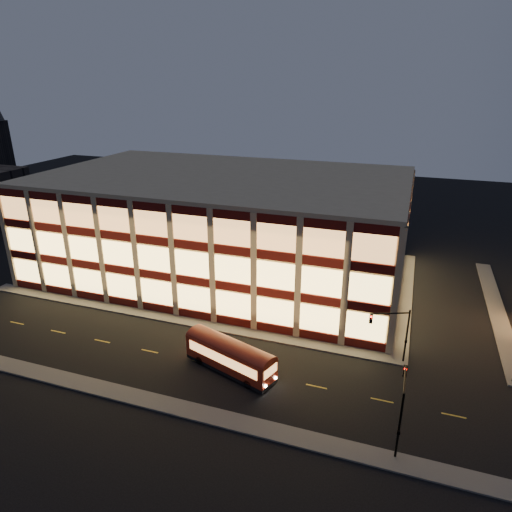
% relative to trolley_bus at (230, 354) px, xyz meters
% --- Properties ---
extents(ground, '(200.00, 200.00, 0.00)m').
position_rel_trolley_bus_xyz_m(ground, '(-7.39, 6.29, -1.84)').
color(ground, black).
rests_on(ground, ground).
extents(sidewalk_office_south, '(54.00, 2.00, 0.15)m').
position_rel_trolley_bus_xyz_m(sidewalk_office_south, '(-10.39, 7.29, -1.76)').
color(sidewalk_office_south, '#514F4C').
rests_on(sidewalk_office_south, ground).
extents(sidewalk_office_east, '(2.00, 30.00, 0.15)m').
position_rel_trolley_bus_xyz_m(sidewalk_office_east, '(15.61, 23.29, -1.76)').
color(sidewalk_office_east, '#514F4C').
rests_on(sidewalk_office_east, ground).
extents(sidewalk_tower_west, '(2.00, 30.00, 0.15)m').
position_rel_trolley_bus_xyz_m(sidewalk_tower_west, '(26.61, 23.29, -1.76)').
color(sidewalk_tower_west, '#514F4C').
rests_on(sidewalk_tower_west, ground).
extents(sidewalk_near, '(100.00, 2.00, 0.15)m').
position_rel_trolley_bus_xyz_m(sidewalk_near, '(-7.39, -6.71, -1.76)').
color(sidewalk_near, '#514F4C').
rests_on(sidewalk_near, ground).
extents(office_building, '(50.45, 30.45, 14.50)m').
position_rel_trolley_bus_xyz_m(office_building, '(-10.30, 23.21, 5.41)').
color(office_building, tan).
rests_on(office_building, ground).
extents(traffic_signal_far, '(3.79, 1.87, 6.00)m').
position_rel_trolley_bus_xyz_m(traffic_signal_far, '(14.82, 6.53, 2.28)').
color(traffic_signal_far, black).
rests_on(traffic_signal_far, ground).
extents(traffic_signal_near, '(0.32, 4.45, 6.00)m').
position_rel_trolley_bus_xyz_m(traffic_signal_near, '(16.11, -4.74, 2.29)').
color(traffic_signal_near, black).
rests_on(traffic_signal_near, ground).
extents(trolley_bus, '(10.05, 5.46, 3.31)m').
position_rel_trolley_bus_xyz_m(trolley_bus, '(0.00, 0.00, 0.00)').
color(trolley_bus, maroon).
rests_on(trolley_bus, ground).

